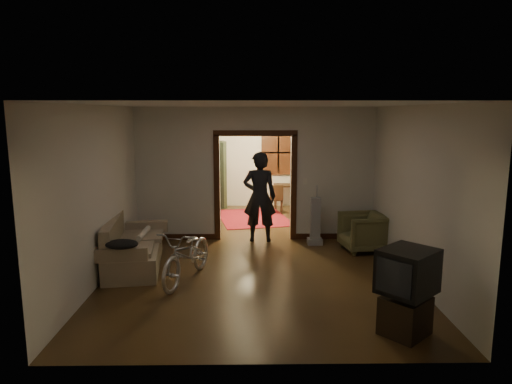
{
  "coord_description": "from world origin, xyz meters",
  "views": [
    {
      "loc": [
        -0.12,
        -8.78,
        2.69
      ],
      "look_at": [
        0.0,
        -0.3,
        1.2
      ],
      "focal_mm": 32.0,
      "sensor_mm": 36.0,
      "label": 1
    }
  ],
  "objects_px": {
    "sofa": "(134,243)",
    "person": "(260,197)",
    "desk": "(290,197)",
    "bicycle": "(188,254)",
    "locker": "(208,175)",
    "armchair": "(363,232)"
  },
  "relations": [
    {
      "from": "bicycle",
      "to": "armchair",
      "type": "xyz_separation_m",
      "value": [
        3.22,
        1.59,
        -0.07
      ]
    },
    {
      "from": "armchair",
      "to": "locker",
      "type": "bearing_deg",
      "value": -149.06
    },
    {
      "from": "bicycle",
      "to": "armchair",
      "type": "relative_size",
      "value": 2.04
    },
    {
      "from": "locker",
      "to": "armchair",
      "type": "bearing_deg",
      "value": -67.05
    },
    {
      "from": "sofa",
      "to": "armchair",
      "type": "relative_size",
      "value": 2.33
    },
    {
      "from": "armchair",
      "to": "person",
      "type": "xyz_separation_m",
      "value": [
        -2.01,
        0.71,
        0.57
      ]
    },
    {
      "from": "bicycle",
      "to": "person",
      "type": "height_order",
      "value": "person"
    },
    {
      "from": "sofa",
      "to": "desk",
      "type": "height_order",
      "value": "sofa"
    },
    {
      "from": "person",
      "to": "locker",
      "type": "distance_m",
      "value": 3.7
    },
    {
      "from": "person",
      "to": "armchair",
      "type": "bearing_deg",
      "value": 162.89
    },
    {
      "from": "desk",
      "to": "bicycle",
      "type": "bearing_deg",
      "value": -93.89
    },
    {
      "from": "sofa",
      "to": "person",
      "type": "distance_m",
      "value": 2.81
    },
    {
      "from": "locker",
      "to": "sofa",
      "type": "bearing_deg",
      "value": -115.94
    },
    {
      "from": "armchair",
      "to": "locker",
      "type": "distance_m",
      "value": 5.38
    },
    {
      "from": "sofa",
      "to": "desk",
      "type": "distance_m",
      "value": 5.86
    },
    {
      "from": "sofa",
      "to": "desk",
      "type": "bearing_deg",
      "value": 49.45
    },
    {
      "from": "sofa",
      "to": "person",
      "type": "height_order",
      "value": "person"
    },
    {
      "from": "sofa",
      "to": "bicycle",
      "type": "relative_size",
      "value": 1.14
    },
    {
      "from": "sofa",
      "to": "person",
      "type": "relative_size",
      "value": 1.01
    },
    {
      "from": "bicycle",
      "to": "desk",
      "type": "relative_size",
      "value": 1.85
    },
    {
      "from": "bicycle",
      "to": "person",
      "type": "xyz_separation_m",
      "value": [
        1.21,
        2.3,
        0.51
      ]
    },
    {
      "from": "person",
      "to": "desk",
      "type": "height_order",
      "value": "person"
    }
  ]
}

